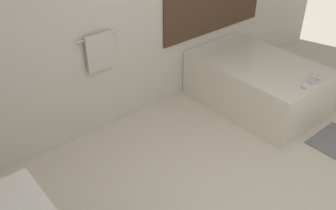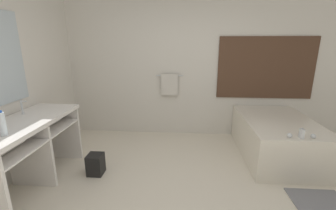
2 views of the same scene
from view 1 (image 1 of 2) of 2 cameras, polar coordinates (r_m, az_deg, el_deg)
name	(u,v)px [view 1 (image 1 of 2)]	position (r m, az deg, el deg)	size (l,w,h in m)	color
wall_back_with_blinds	(122,8)	(4.09, -7.08, 14.41)	(7.40, 0.13, 2.70)	silver
bathtub	(257,81)	(4.83, 13.35, 3.58)	(1.03, 1.60, 0.72)	silver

